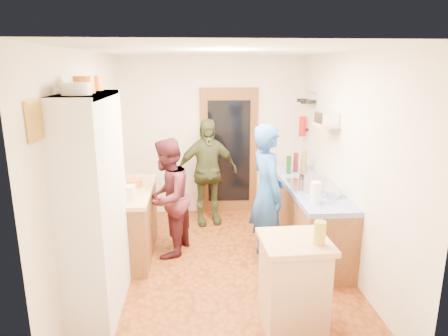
{
  "coord_description": "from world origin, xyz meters",
  "views": [
    {
      "loc": [
        -0.32,
        -4.53,
        2.43
      ],
      "look_at": [
        0.03,
        0.15,
        1.23
      ],
      "focal_mm": 32.0,
      "sensor_mm": 36.0,
      "label": 1
    }
  ],
  "objects": [
    {
      "name": "floor",
      "position": [
        0.0,
        0.0,
        -0.01
      ],
      "size": [
        3.0,
        4.0,
        0.02
      ],
      "primitive_type": "cube",
      "color": "brown",
      "rests_on": "ground"
    },
    {
      "name": "ceiling",
      "position": [
        0.0,
        0.0,
        2.61
      ],
      "size": [
        3.0,
        4.0,
        0.02
      ],
      "primitive_type": "cube",
      "color": "silver",
      "rests_on": "ground"
    },
    {
      "name": "wall_back",
      "position": [
        0.0,
        2.01,
        1.3
      ],
      "size": [
        3.0,
        0.02,
        2.6
      ],
      "primitive_type": "cube",
      "color": "silver",
      "rests_on": "ground"
    },
    {
      "name": "wall_front",
      "position": [
        0.0,
        -2.01,
        1.3
      ],
      "size": [
        3.0,
        0.02,
        2.6
      ],
      "primitive_type": "cube",
      "color": "silver",
      "rests_on": "ground"
    },
    {
      "name": "wall_left",
      "position": [
        -1.51,
        0.0,
        1.3
      ],
      "size": [
        0.02,
        4.0,
        2.6
      ],
      "primitive_type": "cube",
      "color": "silver",
      "rests_on": "ground"
    },
    {
      "name": "wall_right",
      "position": [
        1.51,
        0.0,
        1.3
      ],
      "size": [
        0.02,
        4.0,
        2.6
      ],
      "primitive_type": "cube",
      "color": "silver",
      "rests_on": "ground"
    },
    {
      "name": "door_frame",
      "position": [
        0.25,
        1.97,
        1.05
      ],
      "size": [
        0.95,
        0.06,
        2.1
      ],
      "primitive_type": "cube",
      "color": "brown",
      "rests_on": "ground"
    },
    {
      "name": "door_glass",
      "position": [
        0.25,
        1.94,
        1.05
      ],
      "size": [
        0.7,
        0.02,
        1.7
      ],
      "primitive_type": "cube",
      "color": "black",
      "rests_on": "door_frame"
    },
    {
      "name": "hutch_body",
      "position": [
        -1.3,
        -0.8,
        1.1
      ],
      "size": [
        0.4,
        1.2,
        2.2
      ],
      "primitive_type": "cube",
      "color": "silver",
      "rests_on": "ground"
    },
    {
      "name": "hutch_top_shelf",
      "position": [
        -1.3,
        -0.8,
        2.18
      ],
      "size": [
        0.4,
        1.14,
        0.04
      ],
      "primitive_type": "cube",
      "color": "silver",
      "rests_on": "hutch_body"
    },
    {
      "name": "plate_stack",
      "position": [
        -1.3,
        -1.06,
        2.25
      ],
      "size": [
        0.25,
        0.25,
        0.1
      ],
      "primitive_type": "cylinder",
      "color": "white",
      "rests_on": "hutch_top_shelf"
    },
    {
      "name": "orange_pot_a",
      "position": [
        -1.3,
        -0.8,
        2.27
      ],
      "size": [
        0.19,
        0.19,
        0.15
      ],
      "primitive_type": "cylinder",
      "color": "orange",
      "rests_on": "hutch_top_shelf"
    },
    {
      "name": "orange_pot_b",
      "position": [
        -1.3,
        -0.4,
        2.27
      ],
      "size": [
        0.16,
        0.16,
        0.14
      ],
      "primitive_type": "cylinder",
      "color": "orange",
      "rests_on": "hutch_top_shelf"
    },
    {
      "name": "left_counter_base",
      "position": [
        -1.2,
        0.45,
        0.42
      ],
      "size": [
        0.6,
        1.4,
        0.85
      ],
      "primitive_type": "cube",
      "color": "brown",
      "rests_on": "ground"
    },
    {
      "name": "left_counter_top",
      "position": [
        -1.2,
        0.45,
        0.88
      ],
      "size": [
        0.64,
        1.44,
        0.05
      ],
      "primitive_type": "cube",
      "color": "#D8AB83",
      "rests_on": "left_counter_base"
    },
    {
      "name": "toaster",
      "position": [
        -1.15,
        -0.01,
        0.99
      ],
      "size": [
        0.25,
        0.17,
        0.18
      ],
      "primitive_type": "cube",
      "rotation": [
        0.0,
        0.0,
        -0.05
      ],
      "color": "white",
      "rests_on": "left_counter_top"
    },
    {
      "name": "kettle",
      "position": [
        -1.25,
        0.24,
        0.99
      ],
      "size": [
        0.2,
        0.2,
        0.19
      ],
      "primitive_type": "cylinder",
      "rotation": [
        0.0,
        0.0,
        0.23
      ],
      "color": "white",
      "rests_on": "left_counter_top"
    },
    {
      "name": "orange_bowl",
      "position": [
        -1.12,
        0.56,
        0.95
      ],
      "size": [
        0.26,
        0.26,
        0.09
      ],
      "primitive_type": "cylinder",
      "rotation": [
        0.0,
        0.0,
        0.29
      ],
      "color": "orange",
      "rests_on": "left_counter_top"
    },
    {
      "name": "chopping_board",
      "position": [
        -1.18,
        1.0,
        0.91
      ],
      "size": [
        0.3,
        0.23,
        0.02
      ],
      "primitive_type": "cube",
      "rotation": [
        0.0,
        0.0,
        -0.02
      ],
      "color": "#D8AB83",
      "rests_on": "left_counter_top"
    },
    {
      "name": "right_counter_base",
      "position": [
        1.2,
        0.5,
        0.42
      ],
      "size": [
        0.6,
        2.2,
        0.84
      ],
      "primitive_type": "cube",
      "color": "brown",
      "rests_on": "ground"
    },
    {
      "name": "right_counter_top",
      "position": [
        1.2,
        0.5,
        0.87
      ],
      "size": [
        0.62,
        2.22,
        0.06
      ],
      "primitive_type": "cube",
      "color": "#0F22A0",
      "rests_on": "right_counter_base"
    },
    {
      "name": "hob",
      "position": [
        1.2,
        0.36,
        0.92
      ],
      "size": [
        0.55,
        0.58,
        0.04
      ],
      "primitive_type": "cube",
      "color": "silver",
      "rests_on": "right_counter_top"
    },
    {
      "name": "pot_on_hob",
      "position": [
        1.15,
        0.47,
        1.0
      ],
      "size": [
        0.18,
        0.18,
        0.12
      ],
      "primitive_type": "cylinder",
      "color": "silver",
      "rests_on": "hob"
    },
    {
      "name": "bottle_a",
      "position": [
        1.05,
        1.05,
        1.03
      ],
      "size": [
        0.08,
        0.08,
        0.26
      ],
      "primitive_type": "cylinder",
      "rotation": [
        0.0,
        0.0,
        -0.15
      ],
      "color": "#143F14",
      "rests_on": "right_counter_top"
    },
    {
      "name": "bottle_b",
      "position": [
        1.18,
        1.15,
        1.04
      ],
      "size": [
        0.08,
        0.08,
        0.29
      ],
      "primitive_type": "cylinder",
      "rotation": [
        0.0,
        0.0,
        0.13
      ],
      "color": "#591419",
      "rests_on": "right_counter_top"
    },
    {
      "name": "bottle_c",
      "position": [
        1.31,
        1.17,
        1.06
      ],
      "size": [
        0.09,
        0.09,
        0.32
      ],
      "primitive_type": "cylinder",
      "rotation": [
        0.0,
        0.0,
        -0.12
      ],
      "color": "olive",
      "rests_on": "right_counter_top"
    },
    {
      "name": "paper_towel",
      "position": [
        1.05,
        -0.28,
        1.03
      ],
      "size": [
        0.15,
        0.15,
        0.26
      ],
      "primitive_type": "cylinder",
      "rotation": [
        0.0,
        0.0,
        -0.3
      ],
      "color": "white",
      "rests_on": "right_counter_top"
    },
    {
      "name": "mixing_bowl",
      "position": [
        1.3,
        -0.07,
        0.95
      ],
      "size": [
        0.31,
        0.31,
        0.1
      ],
      "primitive_type": "cylinder",
      "rotation": [
        0.0,
        0.0,
        -0.31
      ],
      "color": "silver",
      "rests_on": "right_counter_top"
    },
    {
      "name": "island_base",
      "position": [
        0.57,
        -1.25,
        0.43
      ],
      "size": [
        0.57,
        0.57,
        0.86
      ],
      "primitive_type": "cube",
      "rotation": [
        0.0,
        0.0,
        0.04
      ],
      "color": "#D8AB83",
      "rests_on": "ground"
    },
    {
      "name": "island_top",
      "position": [
        0.57,
        -1.25,
        0.89
      ],
      "size": [
        0.64,
        0.64,
        0.05
      ],
      "primitive_type": "cube",
      "rotation": [
        0.0,
        0.0,
        0.04
      ],
      "color": "#D8AB83",
      "rests_on": "island_base"
    },
    {
      "name": "cutting_board",
      "position": [
        0.52,
        -1.2,
        0.9
      ],
      "size": [
        0.36,
        0.29,
        0.02
      ],
      "primitive_type": "cube",
      "rotation": [
        0.0,
        0.0,
        0.04
      ],
      "color": "white",
      "rests_on": "island_top"
    },
    {
      "name": "oil_jar",
      "position": [
        0.76,
        -1.36,
        1.02
      ],
      "size": [
        0.11,
        0.11,
        0.21
      ],
      "primitive_type": "cylinder",
      "rotation": [
        0.0,
        0.0,
        0.04
      ],
      "color": "#AD9E2D",
      "rests_on": "island_top"
    },
    {
      "name": "pan_rail",
      "position": [
        1.46,
        1.52,
        2.05
      ],
      "size": [
        0.02,
        0.65,
        0.02
      ],
      "primitive_type": "cylinder",
      "rotation": [
        1.57,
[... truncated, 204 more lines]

